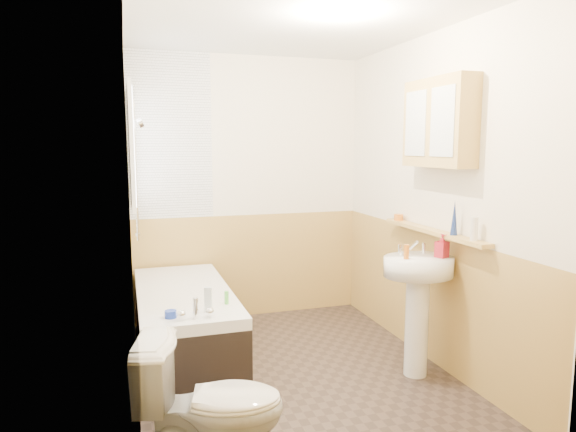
# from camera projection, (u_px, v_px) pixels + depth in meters

# --- Properties ---
(floor) EXTENTS (2.80, 2.80, 0.00)m
(floor) POSITION_uv_depth(u_px,v_px,m) (294.00, 373.00, 3.77)
(floor) COLOR #2C231F
(floor) RESTS_ON ground
(ceiling) EXTENTS (2.80, 2.80, 0.00)m
(ceiling) POSITION_uv_depth(u_px,v_px,m) (295.00, 19.00, 3.43)
(ceiling) COLOR white
(ceiling) RESTS_ON ground
(wall_back) EXTENTS (2.20, 0.02, 2.50)m
(wall_back) POSITION_uv_depth(u_px,v_px,m) (248.00, 189.00, 4.93)
(wall_back) COLOR #F5E9CB
(wall_back) RESTS_ON ground
(wall_front) EXTENTS (2.20, 0.02, 2.50)m
(wall_front) POSITION_uv_depth(u_px,v_px,m) (394.00, 239.00, 2.27)
(wall_front) COLOR #F5E9CB
(wall_front) RESTS_ON ground
(wall_left) EXTENTS (0.02, 2.80, 2.50)m
(wall_left) POSITION_uv_depth(u_px,v_px,m) (129.00, 211.00, 3.27)
(wall_left) COLOR #F5E9CB
(wall_left) RESTS_ON ground
(wall_right) EXTENTS (0.02, 2.80, 2.50)m
(wall_right) POSITION_uv_depth(u_px,v_px,m) (432.00, 200.00, 3.94)
(wall_right) COLOR #F5E9CB
(wall_right) RESTS_ON ground
(wainscot_right) EXTENTS (0.01, 2.80, 1.00)m
(wainscot_right) POSITION_uv_depth(u_px,v_px,m) (425.00, 295.00, 4.03)
(wainscot_right) COLOR tan
(wainscot_right) RESTS_ON wall_right
(wainscot_front) EXTENTS (2.20, 0.01, 1.00)m
(wainscot_front) POSITION_uv_depth(u_px,v_px,m) (388.00, 396.00, 2.39)
(wainscot_front) COLOR tan
(wainscot_front) RESTS_ON wall_front
(wainscot_back) EXTENTS (2.20, 0.01, 1.00)m
(wainscot_back) POSITION_uv_depth(u_px,v_px,m) (250.00, 265.00, 5.02)
(wainscot_back) COLOR tan
(wainscot_back) RESTS_ON wall_back
(tile_cladding_left) EXTENTS (0.01, 2.80, 2.50)m
(tile_cladding_left) POSITION_uv_depth(u_px,v_px,m) (133.00, 211.00, 3.28)
(tile_cladding_left) COLOR white
(tile_cladding_left) RESTS_ON wall_left
(tile_return_back) EXTENTS (0.75, 0.01, 1.50)m
(tile_return_back) POSITION_uv_depth(u_px,v_px,m) (170.00, 136.00, 4.63)
(tile_return_back) COLOR white
(tile_return_back) RESTS_ON wall_back
(window) EXTENTS (0.03, 0.79, 0.99)m
(window) POSITION_uv_depth(u_px,v_px,m) (132.00, 147.00, 4.13)
(window) COLOR white
(window) RESTS_ON wall_left
(bathtub) EXTENTS (0.70, 1.63, 0.69)m
(bathtub) POSITION_uv_depth(u_px,v_px,m) (185.00, 322.00, 4.02)
(bathtub) COLOR black
(bathtub) RESTS_ON floor
(shower_riser) EXTENTS (0.10, 0.07, 1.09)m
(shower_riser) POSITION_uv_depth(u_px,v_px,m) (137.00, 158.00, 3.95)
(shower_riser) COLOR silver
(shower_riser) RESTS_ON wall_left
(toilet) EXTENTS (0.81, 0.57, 0.72)m
(toilet) POSITION_uv_depth(u_px,v_px,m) (212.00, 408.00, 2.57)
(toilet) COLOR white
(toilet) RESTS_ON floor
(sink) EXTENTS (0.51, 0.41, 0.99)m
(sink) POSITION_uv_depth(u_px,v_px,m) (418.00, 291.00, 3.67)
(sink) COLOR white
(sink) RESTS_ON floor
(pine_shelf) EXTENTS (0.10, 1.23, 0.03)m
(pine_shelf) POSITION_uv_depth(u_px,v_px,m) (433.00, 231.00, 3.82)
(pine_shelf) COLOR tan
(pine_shelf) RESTS_ON wall_right
(medicine_cabinet) EXTENTS (0.18, 0.69, 0.63)m
(medicine_cabinet) POSITION_uv_depth(u_px,v_px,m) (439.00, 123.00, 3.64)
(medicine_cabinet) COLOR tan
(medicine_cabinet) RESTS_ON wall_right
(foam_can) EXTENTS (0.06, 0.06, 0.16)m
(foam_can) POSITION_uv_depth(u_px,v_px,m) (474.00, 229.00, 3.36)
(foam_can) COLOR silver
(foam_can) RESTS_ON pine_shelf
(green_bottle) EXTENTS (0.05, 0.05, 0.25)m
(green_bottle) POSITION_uv_depth(u_px,v_px,m) (454.00, 217.00, 3.56)
(green_bottle) COLOR navy
(green_bottle) RESTS_ON pine_shelf
(black_jar) EXTENTS (0.10, 0.10, 0.05)m
(black_jar) POSITION_uv_depth(u_px,v_px,m) (399.00, 217.00, 4.28)
(black_jar) COLOR orange
(black_jar) RESTS_ON pine_shelf
(soap_bottle) EXTENTS (0.13, 0.18, 0.08)m
(soap_bottle) POSITION_uv_depth(u_px,v_px,m) (442.00, 252.00, 3.62)
(soap_bottle) COLOR maroon
(soap_bottle) RESTS_ON sink
(clear_bottle) EXTENTS (0.04, 0.04, 0.10)m
(clear_bottle) POSITION_uv_depth(u_px,v_px,m) (406.00, 252.00, 3.56)
(clear_bottle) COLOR orange
(clear_bottle) RESTS_ON sink
(blue_gel) EXTENTS (0.05, 0.05, 0.17)m
(blue_gel) POSITION_uv_depth(u_px,v_px,m) (208.00, 300.00, 3.43)
(blue_gel) COLOR silver
(blue_gel) RESTS_ON bathtub
(cream_jar) EXTENTS (0.09, 0.09, 0.05)m
(cream_jar) POSITION_uv_depth(u_px,v_px,m) (171.00, 314.00, 3.33)
(cream_jar) COLOR #19339E
(cream_jar) RESTS_ON bathtub
(orange_bottle) EXTENTS (0.04, 0.04, 0.09)m
(orange_bottle) POSITION_uv_depth(u_px,v_px,m) (227.00, 298.00, 3.62)
(orange_bottle) COLOR #59C647
(orange_bottle) RESTS_ON bathtub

